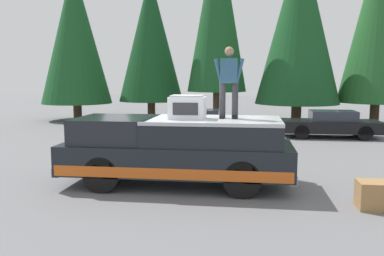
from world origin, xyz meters
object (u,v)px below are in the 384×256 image
(compressor_unit, at_px, (187,107))
(parked_car_grey, at_px, (197,122))
(wooden_crate, at_px, (372,195))
(person_on_truck_bed, at_px, (229,80))
(parked_car_black, at_px, (331,124))
(pickup_truck, at_px, (177,150))

(compressor_unit, xyz_separation_m, parked_car_grey, (8.52, 0.85, -1.35))
(wooden_crate, bearing_deg, person_on_truck_bed, 65.06)
(compressor_unit, relative_size, person_on_truck_bed, 0.50)
(parked_car_grey, xyz_separation_m, wooden_crate, (-9.65, -4.77, -0.30))
(parked_car_black, bearing_deg, compressor_unit, 150.27)
(wooden_crate, bearing_deg, parked_car_black, -6.06)
(person_on_truck_bed, relative_size, parked_car_black, 0.41)
(person_on_truck_bed, distance_m, parked_car_black, 9.57)
(person_on_truck_bed, relative_size, parked_car_grey, 0.41)
(person_on_truck_bed, height_order, wooden_crate, person_on_truck_bed)
(wooden_crate, bearing_deg, parked_car_grey, 26.29)
(parked_car_black, bearing_deg, wooden_crate, 173.94)
(parked_car_black, bearing_deg, pickup_truck, 148.60)
(pickup_truck, height_order, parked_car_black, pickup_truck)
(pickup_truck, xyz_separation_m, parked_car_black, (8.58, -5.24, -0.29))
(pickup_truck, bearing_deg, parked_car_black, -31.40)
(compressor_unit, relative_size, parked_car_black, 0.20)
(person_on_truck_bed, xyz_separation_m, parked_car_black, (8.46, -4.01, -1.97))
(compressor_unit, bearing_deg, parked_car_grey, 5.67)
(pickup_truck, distance_m, person_on_truck_bed, 2.08)
(parked_car_black, distance_m, parked_car_grey, 5.82)
(compressor_unit, height_order, parked_car_black, compressor_unit)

